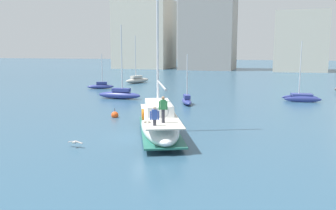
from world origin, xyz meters
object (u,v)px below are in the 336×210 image
at_px(moored_cutter_right, 101,86).
at_px(seagull, 75,142).
at_px(moored_cutter_left, 187,100).
at_px(moored_ketch_distant, 137,80).
at_px(moored_sloop_near, 120,94).
at_px(mooring_buoy, 115,115).
at_px(moored_sloop_far, 301,97).
at_px(main_sailboat, 159,122).

bearing_deg(moored_cutter_right, seagull, -64.99).
xyz_separation_m(moored_cutter_left, moored_ketch_distant, (-14.30, 21.52, 0.15)).
height_order(moored_sloop_near, mooring_buoy, moored_sloop_near).
distance_m(moored_ketch_distant, seagull, 41.83).
relative_size(moored_sloop_far, moored_cutter_left, 1.27).
bearing_deg(moored_ketch_distant, mooring_buoy, -71.55).
distance_m(moored_sloop_far, mooring_buoy, 21.94).
bearing_deg(seagull, mooring_buoy, 101.40).
distance_m(moored_cutter_left, mooring_buoy, 9.97).
xyz_separation_m(main_sailboat, mooring_buoy, (-5.71, 5.12, -0.73)).
bearing_deg(moored_cutter_left, moored_ketch_distant, 123.60).
bearing_deg(moored_cutter_left, mooring_buoy, -114.19).
relative_size(moored_cutter_left, mooring_buoy, 5.81).
height_order(moored_sloop_far, mooring_buoy, moored_sloop_far).
distance_m(moored_sloop_far, moored_cutter_left, 13.29).
bearing_deg(moored_ketch_distant, moored_sloop_near, -74.01).
xyz_separation_m(main_sailboat, moored_cutter_left, (-1.63, 14.21, -0.48)).
height_order(moored_cutter_left, mooring_buoy, moored_cutter_left).
relative_size(moored_sloop_near, moored_cutter_right, 1.66).
xyz_separation_m(moored_cutter_left, mooring_buoy, (-4.09, -9.09, -0.25)).
xyz_separation_m(moored_sloop_far, moored_cutter_right, (-27.98, 5.35, -0.07)).
bearing_deg(moored_cutter_left, moored_sloop_far, 26.56).
xyz_separation_m(moored_sloop_far, moored_ketch_distant, (-26.18, 15.58, 0.08)).
bearing_deg(main_sailboat, seagull, -131.52).
bearing_deg(moored_ketch_distant, seagull, -73.17).
xyz_separation_m(moored_sloop_near, moored_cutter_left, (8.65, -1.82, -0.15)).
height_order(main_sailboat, moored_cutter_left, main_sailboat).
height_order(moored_cutter_right, mooring_buoy, moored_cutter_right).
bearing_deg(moored_cutter_right, moored_sloop_near, -51.84).
relative_size(main_sailboat, moored_ketch_distant, 1.69).
bearing_deg(moored_cutter_left, main_sailboat, -83.47).
relative_size(moored_sloop_near, seagull, 8.74).
distance_m(moored_ketch_distant, mooring_buoy, 32.27).
bearing_deg(seagull, moored_sloop_far, 60.09).
relative_size(moored_sloop_near, moored_sloop_far, 1.28).
xyz_separation_m(moored_sloop_near, seagull, (6.47, -20.34, -0.26)).
height_order(main_sailboat, seagull, main_sailboat).
relative_size(moored_sloop_far, moored_cutter_right, 1.29).
distance_m(main_sailboat, moored_cutter_left, 14.31).
relative_size(moored_sloop_far, seagull, 6.82).
height_order(moored_sloop_near, moored_cutter_left, moored_sloop_near).
xyz_separation_m(moored_cutter_left, seagull, (-2.19, -18.52, -0.11)).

